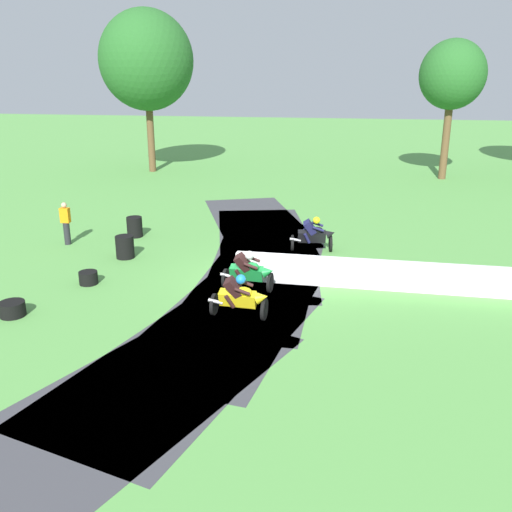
{
  "coord_description": "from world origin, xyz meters",
  "views": [
    {
      "loc": [
        2.54,
        -16.49,
        6.44
      ],
      "look_at": [
        -0.02,
        -0.25,
        0.9
      ],
      "focal_mm": 39.53,
      "sensor_mm": 36.0,
      "label": 1
    }
  ],
  "objects_px": {
    "tire_stack_near": "(12,309)",
    "tire_stack_mid_a": "(88,278)",
    "tire_stack_far": "(135,227)",
    "motorcycle_lead_yellow": "(240,297)",
    "track_marshal": "(66,223)",
    "tire_stack_mid_b": "(125,247)",
    "motorcycle_trailing_black": "(314,235)",
    "motorcycle_chase_green": "(249,271)"
  },
  "relations": [
    {
      "from": "tire_stack_mid_a",
      "to": "track_marshal",
      "type": "relative_size",
      "value": 0.35
    },
    {
      "from": "motorcycle_lead_yellow",
      "to": "tire_stack_mid_b",
      "type": "relative_size",
      "value": 2.12
    },
    {
      "from": "tire_stack_near",
      "to": "track_marshal",
      "type": "bearing_deg",
      "value": 103.92
    },
    {
      "from": "tire_stack_mid_a",
      "to": "tire_stack_far",
      "type": "distance_m",
      "value": 5.17
    },
    {
      "from": "motorcycle_lead_yellow",
      "to": "tire_stack_mid_b",
      "type": "bearing_deg",
      "value": 138.62
    },
    {
      "from": "motorcycle_chase_green",
      "to": "tire_stack_near",
      "type": "distance_m",
      "value": 6.67
    },
    {
      "from": "tire_stack_mid_b",
      "to": "tire_stack_near",
      "type": "bearing_deg",
      "value": -103.07
    },
    {
      "from": "tire_stack_mid_b",
      "to": "motorcycle_lead_yellow",
      "type": "bearing_deg",
      "value": -41.38
    },
    {
      "from": "motorcycle_chase_green",
      "to": "tire_stack_mid_b",
      "type": "distance_m",
      "value": 5.42
    },
    {
      "from": "tire_stack_far",
      "to": "track_marshal",
      "type": "distance_m",
      "value": 2.6
    },
    {
      "from": "motorcycle_lead_yellow",
      "to": "motorcycle_trailing_black",
      "type": "relative_size",
      "value": 1.01
    },
    {
      "from": "tire_stack_mid_a",
      "to": "motorcycle_lead_yellow",
      "type": "bearing_deg",
      "value": -19.03
    },
    {
      "from": "motorcycle_chase_green",
      "to": "tire_stack_far",
      "type": "distance_m",
      "value": 7.37
    },
    {
      "from": "tire_stack_near",
      "to": "tire_stack_mid_a",
      "type": "distance_m",
      "value": 2.75
    },
    {
      "from": "motorcycle_lead_yellow",
      "to": "tire_stack_far",
      "type": "bearing_deg",
      "value": 128.74
    },
    {
      "from": "motorcycle_chase_green",
      "to": "tire_stack_mid_b",
      "type": "relative_size",
      "value": 2.12
    },
    {
      "from": "tire_stack_far",
      "to": "track_marshal",
      "type": "bearing_deg",
      "value": -147.7
    },
    {
      "from": "motorcycle_lead_yellow",
      "to": "tire_stack_mid_a",
      "type": "xyz_separation_m",
      "value": [
        -5.15,
        1.78,
        -0.43
      ]
    },
    {
      "from": "tire_stack_mid_a",
      "to": "motorcycle_chase_green",
      "type": "bearing_deg",
      "value": 2.27
    },
    {
      "from": "tire_stack_near",
      "to": "motorcycle_chase_green",
      "type": "bearing_deg",
      "value": 24.55
    },
    {
      "from": "motorcycle_lead_yellow",
      "to": "tire_stack_near",
      "type": "height_order",
      "value": "motorcycle_lead_yellow"
    },
    {
      "from": "tire_stack_far",
      "to": "motorcycle_chase_green",
      "type": "bearing_deg",
      "value": -42.25
    },
    {
      "from": "tire_stack_mid_a",
      "to": "tire_stack_mid_b",
      "type": "height_order",
      "value": "tire_stack_mid_b"
    },
    {
      "from": "tire_stack_near",
      "to": "tire_stack_far",
      "type": "distance_m",
      "value": 7.74
    },
    {
      "from": "tire_stack_far",
      "to": "track_marshal",
      "type": "relative_size",
      "value": 0.49
    },
    {
      "from": "motorcycle_lead_yellow",
      "to": "motorcycle_trailing_black",
      "type": "bearing_deg",
      "value": 75.43
    },
    {
      "from": "motorcycle_lead_yellow",
      "to": "motorcycle_chase_green",
      "type": "bearing_deg",
      "value": 93.04
    },
    {
      "from": "tire_stack_mid_a",
      "to": "tire_stack_far",
      "type": "xyz_separation_m",
      "value": [
        -0.41,
        5.15,
        0.2
      ]
    },
    {
      "from": "motorcycle_lead_yellow",
      "to": "tire_stack_far",
      "type": "xyz_separation_m",
      "value": [
        -5.56,
        6.93,
        -0.23
      ]
    },
    {
      "from": "tire_stack_mid_b",
      "to": "track_marshal",
      "type": "bearing_deg",
      "value": 156.79
    },
    {
      "from": "motorcycle_trailing_black",
      "to": "tire_stack_far",
      "type": "xyz_separation_m",
      "value": [
        -7.14,
        0.83,
        -0.25
      ]
    },
    {
      "from": "tire_stack_far",
      "to": "motorcycle_lead_yellow",
      "type": "bearing_deg",
      "value": -51.26
    },
    {
      "from": "tire_stack_mid_a",
      "to": "tire_stack_far",
      "type": "bearing_deg",
      "value": 94.54
    },
    {
      "from": "motorcycle_trailing_black",
      "to": "track_marshal",
      "type": "xyz_separation_m",
      "value": [
        -9.31,
        -0.54,
        0.17
      ]
    },
    {
      "from": "motorcycle_lead_yellow",
      "to": "tire_stack_near",
      "type": "relative_size",
      "value": 2.47
    },
    {
      "from": "motorcycle_chase_green",
      "to": "tire_stack_mid_a",
      "type": "xyz_separation_m",
      "value": [
        -5.04,
        -0.2,
        -0.43
      ]
    },
    {
      "from": "motorcycle_chase_green",
      "to": "tire_stack_mid_b",
      "type": "height_order",
      "value": "motorcycle_chase_green"
    },
    {
      "from": "tire_stack_near",
      "to": "tire_stack_mid_b",
      "type": "distance_m",
      "value": 5.3
    },
    {
      "from": "motorcycle_chase_green",
      "to": "motorcycle_lead_yellow",
      "type": "bearing_deg",
      "value": -86.96
    },
    {
      "from": "motorcycle_trailing_black",
      "to": "tire_stack_near",
      "type": "relative_size",
      "value": 2.44
    },
    {
      "from": "motorcycle_chase_green",
      "to": "tire_stack_far",
      "type": "relative_size",
      "value": 2.12
    },
    {
      "from": "motorcycle_trailing_black",
      "to": "tire_stack_near",
      "type": "distance_m",
      "value": 10.37
    }
  ]
}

